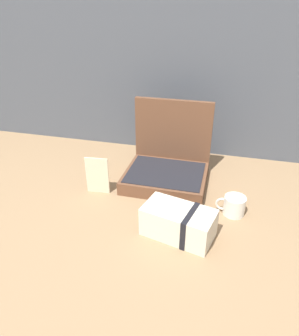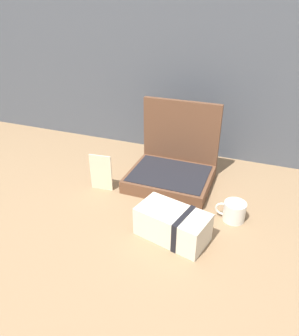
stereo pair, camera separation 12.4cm
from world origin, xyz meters
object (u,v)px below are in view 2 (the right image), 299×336
at_px(open_suitcase, 173,165).
at_px(coffee_mug, 234,211).
at_px(cream_toiletry_bag, 173,225).
at_px(info_card_left, 101,173).

relative_size(open_suitcase, coffee_mug, 3.16).
height_order(cream_toiletry_bag, info_card_left, info_card_left).
bearing_deg(cream_toiletry_bag, coffee_mug, 43.45).
height_order(coffee_mug, info_card_left, info_card_left).
bearing_deg(open_suitcase, cream_toiletry_bag, -72.67).
height_order(cream_toiletry_bag, coffee_mug, cream_toiletry_bag).
xyz_separation_m(open_suitcase, info_card_left, (-0.28, -0.20, 0.01)).
xyz_separation_m(coffee_mug, info_card_left, (-0.60, 0.01, 0.05)).
distance_m(cream_toiletry_bag, coffee_mug, 0.27).
distance_m(cream_toiletry_bag, info_card_left, 0.45).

